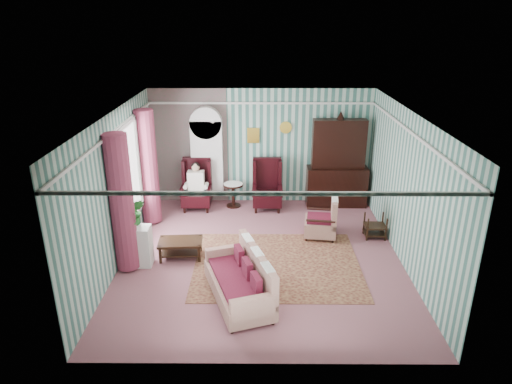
{
  "coord_description": "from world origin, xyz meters",
  "views": [
    {
      "loc": [
        -0.06,
        -8.06,
        4.57
      ],
      "look_at": [
        -0.12,
        0.6,
        1.17
      ],
      "focal_mm": 32.0,
      "sensor_mm": 36.0,
      "label": 1
    }
  ],
  "objects_px": {
    "wingback_right": "(267,185)",
    "wingback_left": "(196,185)",
    "round_side_table": "(233,195)",
    "floral_armchair": "(321,218)",
    "seated_woman": "(196,186)",
    "coffee_table": "(181,249)",
    "sofa": "(238,271)",
    "plant_stand": "(137,246)",
    "dresser_hutch": "(338,161)",
    "nest_table": "(375,226)",
    "bookcase": "(207,161)"
  },
  "relations": [
    {
      "from": "wingback_right",
      "to": "nest_table",
      "type": "relative_size",
      "value": 2.31
    },
    {
      "from": "plant_stand",
      "to": "coffee_table",
      "type": "relative_size",
      "value": 0.93
    },
    {
      "from": "wingback_left",
      "to": "nest_table",
      "type": "distance_m",
      "value": 4.37
    },
    {
      "from": "dresser_hutch",
      "to": "plant_stand",
      "type": "bearing_deg",
      "value": -144.92
    },
    {
      "from": "seated_woman",
      "to": "round_side_table",
      "type": "distance_m",
      "value": 0.96
    },
    {
      "from": "round_side_table",
      "to": "sofa",
      "type": "xyz_separation_m",
      "value": [
        0.3,
        -4.08,
        0.27
      ]
    },
    {
      "from": "floral_armchair",
      "to": "round_side_table",
      "type": "bearing_deg",
      "value": 57.3
    },
    {
      "from": "dresser_hutch",
      "to": "nest_table",
      "type": "height_order",
      "value": "dresser_hutch"
    },
    {
      "from": "nest_table",
      "to": "sofa",
      "type": "height_order",
      "value": "sofa"
    },
    {
      "from": "wingback_left",
      "to": "floral_armchair",
      "type": "distance_m",
      "value": 3.26
    },
    {
      "from": "wingback_right",
      "to": "wingback_left",
      "type": "bearing_deg",
      "value": 180.0
    },
    {
      "from": "wingback_right",
      "to": "coffee_table",
      "type": "distance_m",
      "value": 3.06
    },
    {
      "from": "round_side_table",
      "to": "nest_table",
      "type": "relative_size",
      "value": 1.11
    },
    {
      "from": "nest_table",
      "to": "round_side_table",
      "type": "bearing_deg",
      "value": 151.8
    },
    {
      "from": "nest_table",
      "to": "plant_stand",
      "type": "xyz_separation_m",
      "value": [
        -4.87,
        -1.2,
        0.13
      ]
    },
    {
      "from": "dresser_hutch",
      "to": "seated_woman",
      "type": "height_order",
      "value": "dresser_hutch"
    },
    {
      "from": "bookcase",
      "to": "floral_armchair",
      "type": "relative_size",
      "value": 2.53
    },
    {
      "from": "wingback_right",
      "to": "coffee_table",
      "type": "bearing_deg",
      "value": -125.64
    },
    {
      "from": "coffee_table",
      "to": "floral_armchair",
      "type": "bearing_deg",
      "value": 17.97
    },
    {
      "from": "nest_table",
      "to": "plant_stand",
      "type": "bearing_deg",
      "value": -166.16
    },
    {
      "from": "round_side_table",
      "to": "seated_woman",
      "type": "bearing_deg",
      "value": -170.54
    },
    {
      "from": "wingback_left",
      "to": "floral_armchair",
      "type": "height_order",
      "value": "wingback_left"
    },
    {
      "from": "wingback_left",
      "to": "nest_table",
      "type": "bearing_deg",
      "value": -20.85
    },
    {
      "from": "plant_stand",
      "to": "coffee_table",
      "type": "xyz_separation_m",
      "value": [
        0.79,
        0.29,
        -0.21
      ]
    },
    {
      "from": "sofa",
      "to": "floral_armchair",
      "type": "height_order",
      "value": "sofa"
    },
    {
      "from": "round_side_table",
      "to": "plant_stand",
      "type": "relative_size",
      "value": 0.75
    },
    {
      "from": "wingback_left",
      "to": "nest_table",
      "type": "xyz_separation_m",
      "value": [
        4.07,
        -1.55,
        -0.35
      ]
    },
    {
      "from": "round_side_table",
      "to": "plant_stand",
      "type": "bearing_deg",
      "value": -120.38
    },
    {
      "from": "round_side_table",
      "to": "floral_armchair",
      "type": "distance_m",
      "value": 2.6
    },
    {
      "from": "wingback_left",
      "to": "seated_woman",
      "type": "relative_size",
      "value": 1.06
    },
    {
      "from": "seated_woman",
      "to": "nest_table",
      "type": "distance_m",
      "value": 4.37
    },
    {
      "from": "nest_table",
      "to": "plant_stand",
      "type": "relative_size",
      "value": 0.68
    },
    {
      "from": "wingback_right",
      "to": "plant_stand",
      "type": "relative_size",
      "value": 1.56
    },
    {
      "from": "round_side_table",
      "to": "coffee_table",
      "type": "xyz_separation_m",
      "value": [
        -0.91,
        -2.61,
        -0.11
      ]
    },
    {
      "from": "dresser_hutch",
      "to": "plant_stand",
      "type": "xyz_separation_m",
      "value": [
        -4.3,
        -3.02,
        -0.78
      ]
    },
    {
      "from": "wingback_right",
      "to": "round_side_table",
      "type": "height_order",
      "value": "wingback_right"
    },
    {
      "from": "round_side_table",
      "to": "coffee_table",
      "type": "height_order",
      "value": "round_side_table"
    },
    {
      "from": "floral_armchair",
      "to": "coffee_table",
      "type": "relative_size",
      "value": 1.03
    },
    {
      "from": "wingback_right",
      "to": "seated_woman",
      "type": "bearing_deg",
      "value": 180.0
    },
    {
      "from": "round_side_table",
      "to": "plant_stand",
      "type": "xyz_separation_m",
      "value": [
        -1.7,
        -2.9,
        0.1
      ]
    },
    {
      "from": "bookcase",
      "to": "seated_woman",
      "type": "xyz_separation_m",
      "value": [
        -0.25,
        -0.39,
        -0.53
      ]
    },
    {
      "from": "wingback_right",
      "to": "sofa",
      "type": "relative_size",
      "value": 0.7
    },
    {
      "from": "wingback_right",
      "to": "round_side_table",
      "type": "bearing_deg",
      "value": 169.99
    },
    {
      "from": "bookcase",
      "to": "dresser_hutch",
      "type": "height_order",
      "value": "dresser_hutch"
    },
    {
      "from": "bookcase",
      "to": "wingback_right",
      "type": "relative_size",
      "value": 1.79
    },
    {
      "from": "wingback_right",
      "to": "coffee_table",
      "type": "xyz_separation_m",
      "value": [
        -1.76,
        -2.46,
        -0.44
      ]
    },
    {
      "from": "wingback_left",
      "to": "sofa",
      "type": "bearing_deg",
      "value": -73.03
    },
    {
      "from": "sofa",
      "to": "bookcase",
      "type": "bearing_deg",
      "value": -6.13
    },
    {
      "from": "dresser_hutch",
      "to": "plant_stand",
      "type": "relative_size",
      "value": 2.95
    },
    {
      "from": "seated_woman",
      "to": "plant_stand",
      "type": "relative_size",
      "value": 1.47
    }
  ]
}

